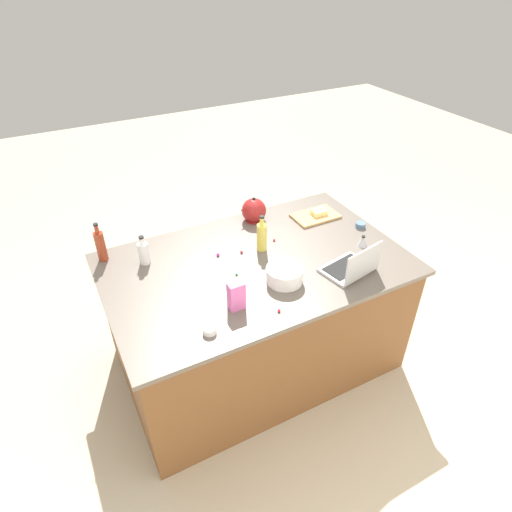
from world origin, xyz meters
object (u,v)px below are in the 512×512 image
kettle (254,211)px  candy_bag (236,296)px  kitchen_timer (363,241)px  cutting_board (315,216)px  bottle_soy (101,245)px  bottle_vinegar (144,252)px  butter_stick_left (317,211)px  bottle_oil (262,236)px  ramekin_small (361,225)px  laptop (352,267)px  mixing_bowl_large (285,274)px  butter_stick_right (320,213)px  ramekin_medium (210,330)px

kettle → candy_bag: 0.96m
kettle → kitchen_timer: kettle is taller
cutting_board → candy_bag: 1.15m
bottle_soy → kettle: 1.09m
bottle_vinegar → bottle_soy: bottle_soy is taller
bottle_soy → butter_stick_left: 1.56m
bottle_oil → candy_bag: (0.40, 0.44, -0.02)m
ramekin_small → bottle_oil: bearing=-6.0°
cutting_board → butter_stick_left: butter_stick_left is taller
laptop → bottle_soy: bottle_soy is taller
laptop → cutting_board: (-0.19, -0.67, -0.04)m
kitchen_timer → kettle: bearing=-52.3°
mixing_bowl_large → candy_bag: (0.36, 0.08, 0.03)m
candy_bag → mixing_bowl_large: bearing=-167.4°
butter_stick_left → ramekin_small: bearing=121.2°
butter_stick_left → laptop: bearing=72.6°
butter_stick_right → candy_bag: candy_bag is taller
mixing_bowl_large → kettle: bearing=-103.0°
cutting_board → butter_stick_left: size_ratio=3.05×
bottle_oil → ramekin_small: (-0.76, 0.08, -0.09)m
cutting_board → butter_stick_left: 0.05m
kettle → butter_stick_left: size_ratio=1.94×
bottle_vinegar → bottle_soy: 0.28m
bottle_soy → kettle: bottle_soy is taller
butter_stick_right → candy_bag: (0.98, 0.61, 0.05)m
kitchen_timer → ramekin_small: bearing=-125.8°
bottle_oil → laptop: bearing=127.2°
bottle_soy → cutting_board: bearing=173.1°
kettle → butter_stick_left: 0.48m
butter_stick_right → ramekin_medium: size_ratio=1.46×
laptop → kettle: size_ratio=1.62×
bottle_oil → butter_stick_left: 0.63m
laptop → mixing_bowl_large: bearing=-16.8°
cutting_board → ramekin_small: size_ratio=4.78×
bottle_oil → cutting_board: size_ratio=0.76×
bottle_soy → cutting_board: size_ratio=0.80×
butter_stick_right → bottle_soy: bearing=-7.6°
cutting_board → ramekin_small: 0.34m
kettle → bottle_oil: bearing=70.4°
candy_bag → bottle_soy: bearing=-55.4°
ramekin_small → bottle_soy: bearing=-14.7°
cutting_board → kitchen_timer: 0.47m
bottle_soy → cutting_board: bottle_soy is taller
bottle_vinegar → kettle: bottle_vinegar is taller
bottle_vinegar → butter_stick_right: size_ratio=1.80×
ramekin_medium → kettle: bearing=-128.8°
bottle_soy → candy_bag: bearing=124.6°
laptop → butter_stick_left: size_ratio=3.15×
kitchen_timer → laptop: bearing=39.5°
mixing_bowl_large → ramekin_medium: bearing=18.4°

